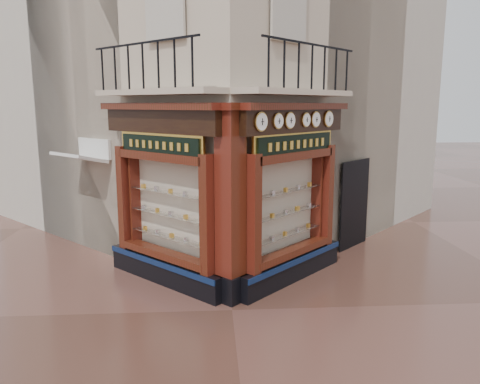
{
  "coord_description": "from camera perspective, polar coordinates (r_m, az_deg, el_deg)",
  "views": [
    {
      "loc": [
        -0.39,
        -8.53,
        3.94
      ],
      "look_at": [
        0.28,
        2.0,
        1.97
      ],
      "focal_mm": 35.0,
      "sensor_mm": 36.0,
      "label": 1
    }
  ],
  "objects": [
    {
      "name": "ground",
      "position": [
        9.4,
        -0.97,
        -14.2
      ],
      "size": [
        80.0,
        80.0,
        0.0
      ],
      "primitive_type": "plane",
      "color": "#502F25",
      "rests_on": "ground"
    },
    {
      "name": "shopfront_right",
      "position": [
        10.44,
        6.31,
        -0.32
      ],
      "size": [
        2.86,
        2.86,
        3.98
      ],
      "rotation": [
        0.0,
        0.0,
        0.79
      ],
      "color": "black",
      "rests_on": "ground"
    },
    {
      "name": "neighbour_right",
      "position": [
        17.47,
        6.01,
        15.65
      ],
      "size": [
        11.31,
        11.31,
        11.0
      ],
      "primitive_type": "cube",
      "rotation": [
        0.0,
        0.0,
        0.79
      ],
      "color": "#B7ACA0",
      "rests_on": "ground"
    },
    {
      "name": "clock_e",
      "position": [
        10.65,
        9.19,
        8.73
      ],
      "size": [
        0.29,
        0.29,
        0.36
      ],
      "rotation": [
        0.0,
        0.0,
        0.79
      ],
      "color": "#AC7F39",
      "rests_on": "ground"
    },
    {
      "name": "awning",
      "position": [
        13.08,
        -18.34,
        -7.5
      ],
      "size": [
        1.59,
        1.59,
        0.28
      ],
      "primitive_type": null,
      "rotation": [
        0.24,
        0.0,
        2.36
      ],
      "color": "silver",
      "rests_on": "ground"
    },
    {
      "name": "signboard_left",
      "position": [
        10.13,
        -9.77,
        5.68
      ],
      "size": [
        1.93,
        1.93,
        0.52
      ],
      "rotation": [
        0.0,
        0.0,
        2.36
      ],
      "color": "#F0B946",
      "rests_on": "ground"
    },
    {
      "name": "clock_d",
      "position": [
        10.32,
        8.03,
        8.71
      ],
      "size": [
        0.26,
        0.26,
        0.31
      ],
      "rotation": [
        0.0,
        0.0,
        0.79
      ],
      "color": "#AC7F39",
      "rests_on": "ground"
    },
    {
      "name": "signboard_right",
      "position": [
        10.24,
        6.8,
        5.81
      ],
      "size": [
        2.07,
        2.07,
        0.55
      ],
      "rotation": [
        0.0,
        0.0,
        0.79
      ],
      "color": "#F0B946",
      "rests_on": "ground"
    },
    {
      "name": "corner_pilaster",
      "position": [
        9.25,
        -1.16,
        -1.86
      ],
      "size": [
        0.85,
        0.85,
        3.98
      ],
      "rotation": [
        0.0,
        0.0,
        0.79
      ],
      "color": "black",
      "rests_on": "ground"
    },
    {
      "name": "clock_f",
      "position": [
        11.12,
        10.73,
        8.75
      ],
      "size": [
        0.3,
        0.3,
        0.38
      ],
      "rotation": [
        0.0,
        0.0,
        0.79
      ],
      "color": "#AC7F39",
      "rests_on": "ground"
    },
    {
      "name": "clock_c",
      "position": [
        9.83,
        6.09,
        8.66
      ],
      "size": [
        0.28,
        0.28,
        0.35
      ],
      "rotation": [
        0.0,
        0.0,
        0.79
      ],
      "color": "#AC7F39",
      "rests_on": "ground"
    },
    {
      "name": "main_building",
      "position": [
        14.83,
        -2.24,
        18.56
      ],
      "size": [
        11.31,
        11.31,
        12.0
      ],
      "primitive_type": "cube",
      "rotation": [
        0.0,
        0.0,
        0.79
      ],
      "color": "#BEAC94",
      "rests_on": "ground"
    },
    {
      "name": "neighbour_left",
      "position": [
        17.35,
        -10.96,
        15.55
      ],
      "size": [
        11.31,
        11.31,
        11.0
      ],
      "primitive_type": "cube",
      "rotation": [
        0.0,
        0.0,
        0.79
      ],
      "color": "#B7ACA0",
      "rests_on": "ground"
    },
    {
      "name": "shopfront_left",
      "position": [
        10.33,
        -9.24,
        -0.51
      ],
      "size": [
        2.86,
        2.86,
        3.98
      ],
      "rotation": [
        0.0,
        0.0,
        2.36
      ],
      "color": "black",
      "rests_on": "ground"
    },
    {
      "name": "balcony",
      "position": [
        10.02,
        -1.46,
        12.16
      ],
      "size": [
        5.94,
        2.97,
        1.03
      ],
      "color": "#BEAC94",
      "rests_on": "ground"
    },
    {
      "name": "clock_b",
      "position": [
        9.5,
        4.66,
        8.62
      ],
      "size": [
        0.26,
        0.26,
        0.32
      ],
      "rotation": [
        0.0,
        0.0,
        0.79
      ],
      "color": "#AC7F39",
      "rests_on": "ground"
    },
    {
      "name": "clock_a",
      "position": [
        9.07,
        2.58,
        8.56
      ],
      "size": [
        0.3,
        0.3,
        0.38
      ],
      "rotation": [
        0.0,
        0.0,
        0.79
      ],
      "color": "#AC7F39",
      "rests_on": "ground"
    }
  ]
}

